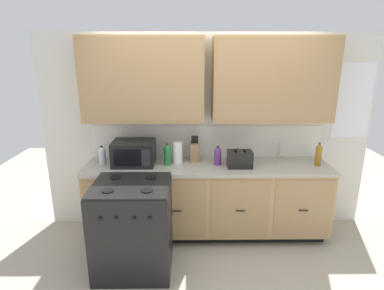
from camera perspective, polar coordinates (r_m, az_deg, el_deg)
The scene contains 13 objects.
ground_plane at distance 3.84m, azimuth 2.91°, elevation -17.99°, with size 8.00×8.00×0.00m, color #B2A893.
wall_unit at distance 3.71m, azimuth 2.87°, elevation 8.08°, with size 4.02×0.40×2.40m.
counter_run at distance 3.87m, azimuth 2.79°, elevation -9.76°, with size 2.85×0.64×0.91m.
stove_range at distance 3.35m, azimuth -10.59°, elevation -14.34°, with size 0.76×0.68×0.95m.
microwave at distance 3.72m, azimuth -10.47°, elevation -1.41°, with size 0.48×0.37×0.28m.
toaster at distance 3.63m, azimuth 8.61°, elevation -2.51°, with size 0.28×0.18×0.19m.
knife_block at distance 3.81m, azimuth 0.47°, elevation -1.13°, with size 0.11×0.14×0.31m.
sink_faucet at distance 4.01m, azimuth 15.43°, elevation -1.05°, with size 0.02×0.02×0.20m, color #B2B5BA.
paper_towel_roll at distance 3.71m, azimuth -2.63°, elevation -1.40°, with size 0.12×0.12×0.26m, color white.
bottle_violet at distance 3.68m, azimuth 4.68°, elevation -1.91°, with size 0.08×0.08×0.22m.
bottle_amber at distance 3.91m, azimuth 21.87°, elevation -1.59°, with size 0.07×0.07×0.27m.
bottle_clear at distance 3.82m, azimuth -15.93°, elevation -1.80°, with size 0.08×0.08×0.22m.
bottle_green at distance 3.66m, azimuth -4.49°, elevation -1.70°, with size 0.08×0.08×0.26m.
Camera 1 is at (-0.22, -3.17, 2.17)m, focal length 29.52 mm.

